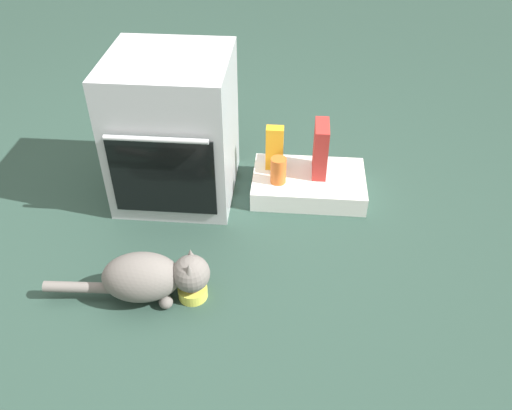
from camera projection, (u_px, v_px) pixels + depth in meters
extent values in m
plane|color=#284238|center=(155.00, 236.00, 2.54)|extent=(8.00, 8.00, 0.00)
cube|color=#B7BABF|center=(174.00, 128.00, 2.62)|extent=(0.58, 0.57, 0.73)
cube|color=black|center=(163.00, 177.00, 2.45)|extent=(0.49, 0.01, 0.40)
cylinder|color=silver|center=(156.00, 140.00, 2.29)|extent=(0.46, 0.02, 0.02)
cube|color=white|center=(308.00, 184.00, 2.79)|extent=(0.58, 0.38, 0.10)
cylinder|color=#D1D14C|center=(193.00, 292.00, 2.23)|extent=(0.12, 0.12, 0.05)
sphere|color=brown|center=(192.00, 289.00, 2.22)|extent=(0.07, 0.07, 0.07)
ellipsoid|color=slate|center=(141.00, 277.00, 2.17)|extent=(0.34, 0.24, 0.21)
sphere|color=slate|center=(191.00, 273.00, 2.16)|extent=(0.16, 0.16, 0.16)
cone|color=slate|center=(191.00, 256.00, 2.16)|extent=(0.05, 0.05, 0.07)
cone|color=slate|center=(189.00, 271.00, 2.09)|extent=(0.05, 0.05, 0.07)
cylinder|color=slate|center=(78.00, 287.00, 2.20)|extent=(0.28, 0.08, 0.06)
sphere|color=slate|center=(169.00, 282.00, 2.27)|extent=(0.06, 0.06, 0.06)
sphere|color=slate|center=(166.00, 302.00, 2.18)|extent=(0.06, 0.06, 0.06)
cylinder|color=#D16023|center=(278.00, 170.00, 2.67)|extent=(0.08, 0.08, 0.14)
cube|color=#B72D28|center=(321.00, 149.00, 2.70)|extent=(0.07, 0.18, 0.28)
cube|color=orange|center=(275.00, 148.00, 2.75)|extent=(0.09, 0.06, 0.24)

